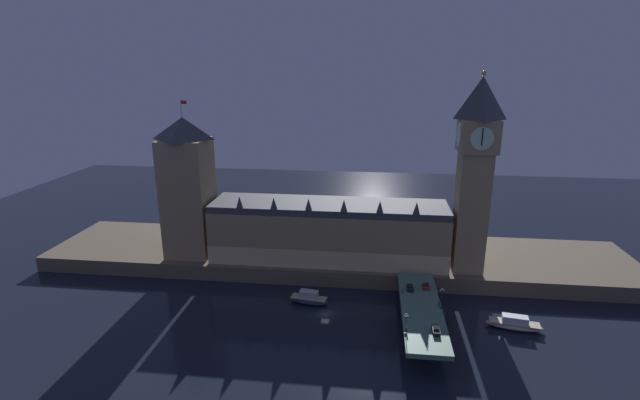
# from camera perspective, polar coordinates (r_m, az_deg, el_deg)

# --- Properties ---
(ground_plane) EXTENTS (400.00, 400.00, 0.00)m
(ground_plane) POSITION_cam_1_polar(r_m,az_deg,el_deg) (147.78, 0.63, -13.85)
(ground_plane) COLOR black
(embankment) EXTENTS (220.00, 42.00, 5.58)m
(embankment) POSITION_cam_1_polar(r_m,az_deg,el_deg) (181.28, 1.95, -6.91)
(embankment) COLOR brown
(embankment) RESTS_ON ground_plane
(parliament_hall) EXTENTS (84.51, 21.64, 25.08)m
(parliament_hall) POSITION_cam_1_polar(r_m,az_deg,el_deg) (169.29, 1.06, -3.81)
(parliament_hall) COLOR #9E845B
(parliament_hall) RESTS_ON embankment
(clock_tower) EXTENTS (12.34, 12.45, 66.94)m
(clock_tower) POSITION_cam_1_polar(r_m,az_deg,el_deg) (160.61, 18.50, 3.50)
(clock_tower) COLOR #9E845B
(clock_tower) RESTS_ON embankment
(victoria_tower) EXTENTS (16.40, 16.40, 57.09)m
(victoria_tower) POSITION_cam_1_polar(r_m,az_deg,el_deg) (175.70, -15.97, 1.51)
(victoria_tower) COLOR #9E845B
(victoria_tower) RESTS_ON embankment
(bridge) EXTENTS (11.54, 46.00, 7.00)m
(bridge) POSITION_cam_1_polar(r_m,az_deg,el_deg) (141.24, 12.32, -13.54)
(bridge) COLOR #4C7560
(bridge) RESTS_ON ground_plane
(car_northbound_lead) EXTENTS (1.96, 4.20, 1.42)m
(car_northbound_lead) POSITION_cam_1_polar(r_m,az_deg,el_deg) (149.19, 11.02, -10.52)
(car_northbound_lead) COLOR black
(car_northbound_lead) RESTS_ON bridge
(car_southbound_lead) EXTENTS (2.01, 4.43, 1.55)m
(car_southbound_lead) POSITION_cam_1_polar(r_m,az_deg,el_deg) (129.14, 14.09, -15.24)
(car_southbound_lead) COLOR black
(car_southbound_lead) RESTS_ON bridge
(car_southbound_trail) EXTENTS (2.12, 3.88, 1.33)m
(car_southbound_trail) POSITION_cam_1_polar(r_m,az_deg,el_deg) (151.28, 12.92, -10.27)
(car_southbound_trail) COLOR red
(car_southbound_trail) RESTS_ON bridge
(pedestrian_near_rail) EXTENTS (0.38, 0.38, 1.86)m
(pedestrian_near_rail) POSITION_cam_1_polar(r_m,az_deg,el_deg) (127.35, 10.63, -15.36)
(pedestrian_near_rail) COLOR black
(pedestrian_near_rail) RESTS_ON bridge
(pedestrian_mid_walk) EXTENTS (0.38, 0.38, 1.73)m
(pedestrian_mid_walk) POSITION_cam_1_polar(r_m,az_deg,el_deg) (141.44, 14.45, -12.23)
(pedestrian_mid_walk) COLOR black
(pedestrian_mid_walk) RESTS_ON bridge
(pedestrian_far_rail) EXTENTS (0.38, 0.38, 1.58)m
(pedestrian_far_rail) POSITION_cam_1_polar(r_m,az_deg,el_deg) (146.34, 10.10, -10.96)
(pedestrian_far_rail) COLOR black
(pedestrian_far_rail) RESTS_ON bridge
(street_lamp_near) EXTENTS (1.34, 0.60, 6.10)m
(street_lamp_near) POSITION_cam_1_polar(r_m,az_deg,el_deg) (125.07, 10.54, -14.47)
(street_lamp_near) COLOR #2D3333
(street_lamp_near) RESTS_ON bridge
(street_lamp_mid) EXTENTS (1.34, 0.60, 6.44)m
(street_lamp_mid) POSITION_cam_1_polar(r_m,az_deg,el_deg) (139.01, 14.77, -11.33)
(street_lamp_mid) COLOR #2D3333
(street_lamp_mid) RESTS_ON bridge
(boat_upstream) EXTENTS (13.60, 6.41, 4.42)m
(boat_upstream) POSITION_cam_1_polar(r_m,az_deg,el_deg) (152.82, -1.39, -12.07)
(boat_upstream) COLOR #1E2842
(boat_upstream) RESTS_ON ground_plane
(boat_downstream) EXTENTS (16.43, 7.09, 4.08)m
(boat_downstream) POSITION_cam_1_polar(r_m,az_deg,el_deg) (151.07, 22.81, -13.89)
(boat_downstream) COLOR #B2A893
(boat_downstream) RESTS_ON ground_plane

